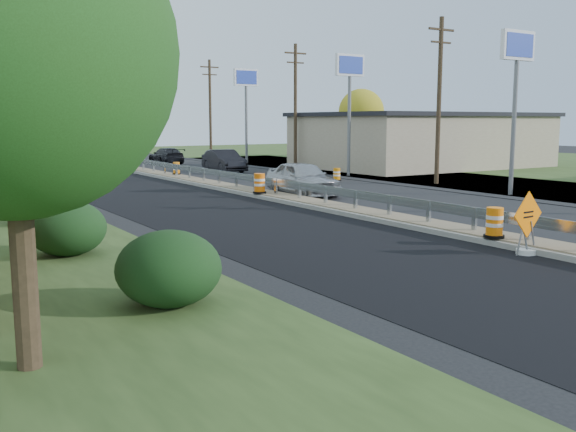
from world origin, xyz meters
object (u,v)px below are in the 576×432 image
car_dark_mid (224,161)px  caution_sign (527,239)px  barrel_median_near (494,223)px  barrel_shoulder_far (214,157)px  barrel_shoulder_near (337,175)px  barrel_median_far (176,168)px  barrel_shoulder_mid (300,171)px  barrel_median_mid (260,184)px  car_silver (302,178)px  car_dark_far (166,156)px

car_dark_mid → caution_sign: bearing=-96.7°
barrel_median_near → barrel_shoulder_far: barrel_median_near is taller
barrel_median_near → barrel_shoulder_near: bearing=66.1°
barrel_median_far → barrel_shoulder_mid: 7.93m
barrel_median_far → barrel_median_mid: bearing=-94.3°
barrel_shoulder_near → barrel_shoulder_far: barrel_shoulder_far is taller
caution_sign → barrel_median_mid: (0.35, 15.23, 0.24)m
barrel_median_mid → barrel_median_far: barrel_median_mid is taller
barrel_median_mid → car_dark_mid: size_ratio=0.19×
caution_sign → barrel_shoulder_mid: caution_sign is taller
car_silver → car_dark_far: 25.81m
barrel_median_far → car_dark_far: 13.98m
barrel_shoulder_far → car_silver: size_ratio=0.20×
barrel_median_mid → barrel_median_near: bearing=-90.0°
caution_sign → car_silver: 15.35m
barrel_shoulder_far → caution_sign: bearing=-104.1°
car_silver → car_dark_mid: (3.34, 15.15, -0.04)m
barrel_median_near → barrel_shoulder_far: bearing=75.9°
barrel_median_near → barrel_median_mid: size_ratio=0.95×
barrel_shoulder_far → barrel_shoulder_mid: bearing=-96.7°
barrel_median_near → barrel_median_far: bearing=88.0°
barrel_shoulder_near → barrel_shoulder_mid: barrel_shoulder_mid is taller
barrel_median_far → barrel_shoulder_far: size_ratio=0.80×
caution_sign → barrel_shoulder_mid: size_ratio=2.11×
barrel_median_mid → barrel_shoulder_far: barrel_median_mid is taller
caution_sign → barrel_shoulder_far: bearing=71.3°
barrel_median_mid → caution_sign: bearing=-91.3°
barrel_shoulder_far → car_silver: (-7.31, -24.86, 0.37)m
barrel_shoulder_near → car_dark_far: 20.53m
barrel_shoulder_far → car_dark_mid: 10.50m
caution_sign → barrel_shoulder_mid: (8.07, 23.44, -0.05)m
barrel_shoulder_far → car_dark_mid: car_dark_mid is taller
caution_sign → barrel_median_near: size_ratio=1.96×
car_silver → car_dark_far: (3.15, 25.62, -0.15)m
barrel_median_near → car_dark_far: (5.51, 39.33, 0.03)m
barrel_shoulder_near → car_dark_mid: (-2.72, 9.85, 0.42)m
barrel_median_far → barrel_shoulder_near: 10.34m
caution_sign → car_dark_far: (5.86, 40.72, 0.24)m
barrel_shoulder_near → caution_sign: bearing=-113.3°
barrel_shoulder_far → car_dark_mid: (-3.96, -9.71, 0.33)m
barrel_median_near → barrel_shoulder_far: size_ratio=0.91×
barrel_shoulder_far → barrel_median_near: bearing=-104.1°
car_silver → car_dark_far: car_silver is taller
barrel_median_mid → barrel_shoulder_mid: (7.72, 8.21, -0.28)m
barrel_median_far → barrel_shoulder_near: barrel_median_far is taller
caution_sign → barrel_median_near: caution_sign is taller
barrel_median_mid → car_silver: 2.37m
barrel_median_near → car_silver: (2.37, 13.71, 0.18)m
barrel_median_mid → car_dark_far: size_ratio=0.20×
barrel_median_far → barrel_shoulder_near: (7.50, -7.12, -0.23)m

